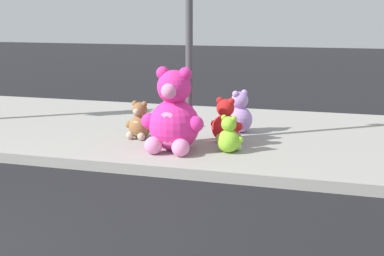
# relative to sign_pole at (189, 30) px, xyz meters

# --- Properties ---
(sidewalk) EXTENTS (28.00, 4.40, 0.15)m
(sidewalk) POSITION_rel_sign_pole_xyz_m (-1.00, 0.80, -1.77)
(sidewalk) COLOR #9E9B93
(sidewalk) RESTS_ON ground_plane
(sign_pole) EXTENTS (0.56, 0.11, 3.20)m
(sign_pole) POSITION_rel_sign_pole_xyz_m (0.00, 0.00, 0.00)
(sign_pole) COLOR #4C4C51
(sign_pole) RESTS_ON sidewalk
(plush_pink_large) EXTENTS (0.93, 0.82, 1.21)m
(plush_pink_large) POSITION_rel_sign_pole_xyz_m (-0.07, -0.59, -1.21)
(plush_pink_large) COLOR #F22D93
(plush_pink_large) RESTS_ON sidewalk
(plush_lavender) EXTENTS (0.51, 0.50, 0.71)m
(plush_lavender) POSITION_rel_sign_pole_xyz_m (0.62, 0.82, -1.41)
(plush_lavender) COLOR #B28CD8
(plush_lavender) RESTS_ON sidewalk
(plush_brown) EXTENTS (0.46, 0.41, 0.60)m
(plush_brown) POSITION_rel_sign_pole_xyz_m (-0.82, -0.02, -1.46)
(plush_brown) COLOR olive
(plush_brown) RESTS_ON sidewalk
(plush_teal) EXTENTS (0.37, 0.36, 0.52)m
(plush_teal) POSITION_rel_sign_pole_xyz_m (-0.63, 0.79, -1.49)
(plush_teal) COLOR teal
(plush_teal) RESTS_ON sidewalk
(plush_red) EXTENTS (0.52, 0.48, 0.69)m
(plush_red) POSITION_rel_sign_pole_xyz_m (0.54, 0.17, -1.42)
(plush_red) COLOR red
(plush_red) RESTS_ON sidewalk
(plush_lime) EXTENTS (0.41, 0.38, 0.54)m
(plush_lime) POSITION_rel_sign_pole_xyz_m (0.72, -0.45, -1.48)
(plush_lime) COLOR #8CD133
(plush_lime) RESTS_ON sidewalk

